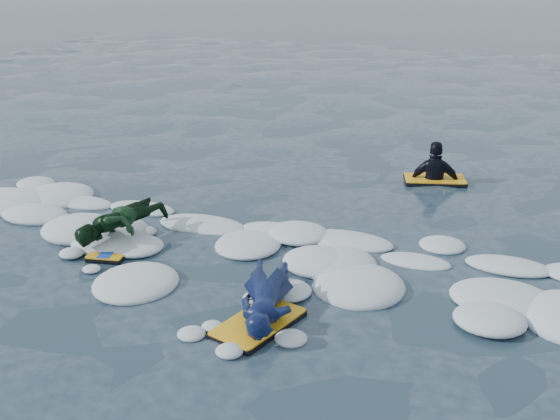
# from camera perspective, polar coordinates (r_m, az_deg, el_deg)

# --- Properties ---
(ground) EXTENTS (120.00, 120.00, 0.00)m
(ground) POSITION_cam_1_polar(r_m,az_deg,el_deg) (9.00, -7.63, -5.11)
(ground) COLOR #172F38
(ground) RESTS_ON ground
(foam_band) EXTENTS (12.00, 3.10, 0.30)m
(foam_band) POSITION_cam_1_polar(r_m,az_deg,el_deg) (9.83, -4.83, -2.65)
(foam_band) COLOR silver
(foam_band) RESTS_ON ground
(prone_woman_unit) EXTENTS (1.01, 1.72, 0.42)m
(prone_woman_unit) POSITION_cam_1_polar(r_m,az_deg,el_deg) (7.82, -1.16, -7.37)
(prone_woman_unit) COLOR black
(prone_woman_unit) RESTS_ON ground
(prone_child_unit) EXTENTS (1.11, 1.51, 0.54)m
(prone_child_unit) POSITION_cam_1_polar(r_m,az_deg,el_deg) (9.86, -12.79, -1.31)
(prone_child_unit) COLOR black
(prone_child_unit) RESTS_ON ground
(waiting_rider_unit) EXTENTS (1.17, 0.85, 1.58)m
(waiting_rider_unit) POSITION_cam_1_polar(r_m,az_deg,el_deg) (12.55, 12.43, 1.99)
(waiting_rider_unit) COLOR black
(waiting_rider_unit) RESTS_ON ground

